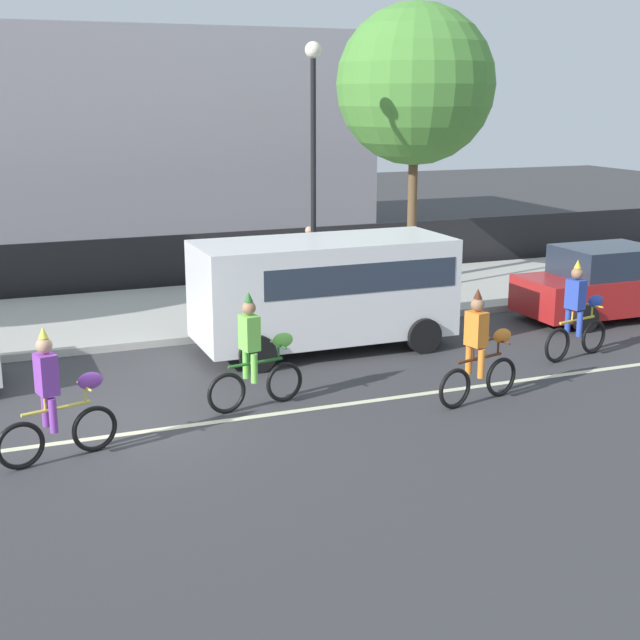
{
  "coord_description": "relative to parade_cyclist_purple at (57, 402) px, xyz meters",
  "views": [
    {
      "loc": [
        -1.97,
        -13.09,
        4.89
      ],
      "look_at": [
        3.72,
        1.2,
        1.0
      ],
      "focal_mm": 50.0,
      "sensor_mm": 36.0,
      "label": 1
    }
  ],
  "objects": [
    {
      "name": "sidewalk_curb",
      "position": [
        1.06,
        7.62,
        -0.77
      ],
      "size": [
        60.0,
        5.0,
        0.15
      ],
      "primitive_type": "cube",
      "color": "#ADAAA3",
      "rests_on": "ground"
    },
    {
      "name": "parked_car_red",
      "position": [
        12.3,
        3.79,
        -0.06
      ],
      "size": [
        4.1,
        1.92,
        1.64
      ],
      "color": "#AD1E1E",
      "rests_on": "ground"
    },
    {
      "name": "pedestrian_onlooker",
      "position": [
        6.87,
        8.29,
        0.17
      ],
      "size": [
        0.32,
        0.2,
        1.62
      ],
      "color": "#33333D",
      "rests_on": "sidewalk_curb"
    },
    {
      "name": "fence_line",
      "position": [
        1.06,
        10.52,
        -0.14
      ],
      "size": [
        40.0,
        0.08,
        1.4
      ],
      "primitive_type": "cube",
      "color": "black",
      "rests_on": "ground"
    },
    {
      "name": "parade_cyclist_purple",
      "position": [
        0.0,
        0.0,
        0.0
      ],
      "size": [
        1.68,
        0.61,
        1.92
      ],
      "color": "black",
      "rests_on": "ground"
    },
    {
      "name": "parked_van_white",
      "position": [
        5.52,
        3.82,
        0.44
      ],
      "size": [
        5.0,
        2.22,
        2.18
      ],
      "color": "white",
      "rests_on": "ground"
    },
    {
      "name": "ground_plane",
      "position": [
        1.06,
        1.12,
        -0.84
      ],
      "size": [
        80.0,
        80.0,
        0.0
      ],
      "primitive_type": "plane",
      "color": "#38383A"
    },
    {
      "name": "parade_cyclist_lime",
      "position": [
        3.18,
        1.04,
        0.0
      ],
      "size": [
        1.7,
        0.54,
        1.92
      ],
      "color": "black",
      "rests_on": "ground"
    },
    {
      "name": "road_centre_line",
      "position": [
        1.06,
        0.62,
        -0.84
      ],
      "size": [
        36.0,
        0.14,
        0.01
      ],
      "primitive_type": "cube",
      "color": "beige",
      "rests_on": "ground"
    },
    {
      "name": "street_tree_near_lamp",
      "position": [
        9.75,
        8.4,
        4.3
      ],
      "size": [
        3.97,
        3.97,
        6.99
      ],
      "color": "brown",
      "rests_on": "sidewalk_curb"
    },
    {
      "name": "parade_cyclist_cobalt",
      "position": [
        9.71,
        1.45,
        0.0
      ],
      "size": [
        1.69,
        0.57,
        1.92
      ],
      "color": "black",
      "rests_on": "ground"
    },
    {
      "name": "parade_cyclist_orange",
      "position": [
        6.63,
        -0.07,
        0.0
      ],
      "size": [
        1.69,
        0.58,
        1.92
      ],
      "color": "black",
      "rests_on": "ground"
    },
    {
      "name": "street_lamp_post",
      "position": [
        6.3,
        6.52,
        3.15
      ],
      "size": [
        0.36,
        0.36,
        5.86
      ],
      "color": "black",
      "rests_on": "sidewalk_curb"
    }
  ]
}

